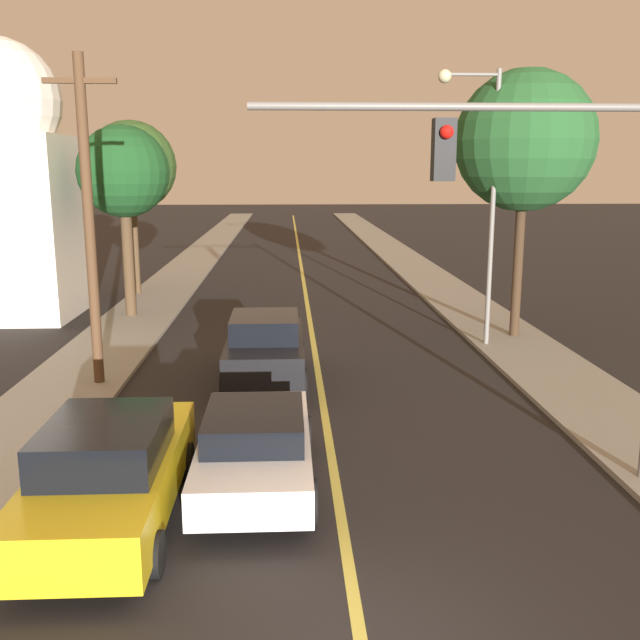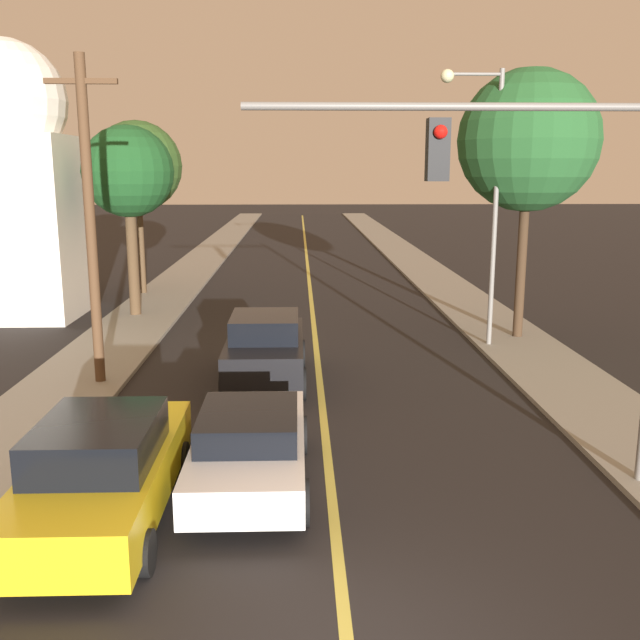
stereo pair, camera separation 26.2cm
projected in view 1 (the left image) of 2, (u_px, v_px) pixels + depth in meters
name	position (u px, v px, depth m)	size (l,w,h in m)	color
road_surface	(299.00, 256.00, 42.67)	(9.28, 80.00, 0.01)	black
sidewalk_left	(201.00, 255.00, 42.38)	(2.50, 80.00, 0.12)	gray
sidewalk_right	(397.00, 254.00, 42.92)	(2.50, 80.00, 0.12)	gray
car_near_lane_front	(255.00, 445.00, 11.43)	(1.87, 4.33, 1.34)	white
car_near_lane_second	(265.00, 348.00, 17.01)	(1.92, 4.29, 1.70)	black
car_outer_lane_front	(110.00, 471.00, 10.23)	(1.94, 4.76, 1.61)	gold
traffic_signal_mast	(566.00, 217.00, 10.72)	(6.44, 0.42, 6.07)	slate
streetlamp_right	(481.00, 174.00, 19.64)	(1.73, 0.36, 7.58)	slate
utility_pole_left	(89.00, 217.00, 16.11)	(1.60, 0.24, 7.43)	#513823
tree_left_near	(123.00, 173.00, 23.71)	(3.05, 3.05, 6.40)	#4C3823
tree_left_far	(131.00, 166.00, 28.01)	(3.53, 3.53, 6.83)	#4C3823
tree_right_near	(525.00, 141.00, 20.46)	(4.05, 4.05, 7.77)	#3D2B1C
domed_building_left	(6.00, 182.00, 24.19)	(4.30, 4.30, 9.33)	silver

